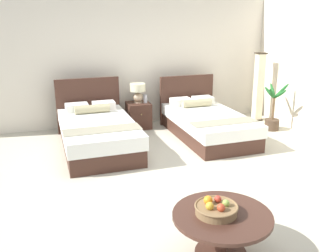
{
  "coord_description": "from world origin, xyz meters",
  "views": [
    {
      "loc": [
        -1.68,
        -4.61,
        2.23
      ],
      "look_at": [
        -0.08,
        0.42,
        0.62
      ],
      "focal_mm": 38.9,
      "sensor_mm": 36.0,
      "label": 1
    }
  ],
  "objects_px": {
    "vase": "(145,99)",
    "potted_palm": "(273,116)",
    "nightstand": "(139,115)",
    "fruit_bowl": "(216,208)",
    "floor_lamp_corner": "(259,87)",
    "table_lamp": "(138,91)",
    "bed_near_corner": "(206,123)",
    "coffee_table": "(222,224)",
    "bed_near_window": "(97,132)"
  },
  "relations": [
    {
      "from": "coffee_table",
      "to": "floor_lamp_corner",
      "type": "bearing_deg",
      "value": 55.37
    },
    {
      "from": "table_lamp",
      "to": "fruit_bowl",
      "type": "xyz_separation_m",
      "value": [
        -0.26,
        -4.32,
        -0.27
      ]
    },
    {
      "from": "nightstand",
      "to": "fruit_bowl",
      "type": "distance_m",
      "value": 4.31
    },
    {
      "from": "bed_near_corner",
      "to": "table_lamp",
      "type": "xyz_separation_m",
      "value": [
        -1.1,
        0.97,
        0.5
      ]
    },
    {
      "from": "table_lamp",
      "to": "potted_palm",
      "type": "height_order",
      "value": "potted_palm"
    },
    {
      "from": "vase",
      "to": "floor_lamp_corner",
      "type": "bearing_deg",
      "value": -4.65
    },
    {
      "from": "nightstand",
      "to": "table_lamp",
      "type": "distance_m",
      "value": 0.5
    },
    {
      "from": "bed_near_corner",
      "to": "coffee_table",
      "type": "height_order",
      "value": "bed_near_corner"
    },
    {
      "from": "nightstand",
      "to": "coffee_table",
      "type": "height_order",
      "value": "nightstand"
    },
    {
      "from": "floor_lamp_corner",
      "to": "potted_palm",
      "type": "relative_size",
      "value": 1.54
    },
    {
      "from": "coffee_table",
      "to": "table_lamp",
      "type": "bearing_deg",
      "value": 87.38
    },
    {
      "from": "table_lamp",
      "to": "floor_lamp_corner",
      "type": "bearing_deg",
      "value": -5.71
    },
    {
      "from": "bed_near_corner",
      "to": "table_lamp",
      "type": "distance_m",
      "value": 1.55
    },
    {
      "from": "bed_near_window",
      "to": "table_lamp",
      "type": "xyz_separation_m",
      "value": [
        0.96,
        0.97,
        0.48
      ]
    },
    {
      "from": "vase",
      "to": "bed_near_corner",
      "type": "bearing_deg",
      "value": -43.39
    },
    {
      "from": "vase",
      "to": "nightstand",
      "type": "bearing_deg",
      "value": 163.98
    },
    {
      "from": "coffee_table",
      "to": "potted_palm",
      "type": "bearing_deg",
      "value": 50.73
    },
    {
      "from": "fruit_bowl",
      "to": "bed_near_corner",
      "type": "bearing_deg",
      "value": 67.95
    },
    {
      "from": "bed_near_window",
      "to": "potted_palm",
      "type": "bearing_deg",
      "value": -0.22
    },
    {
      "from": "nightstand",
      "to": "potted_palm",
      "type": "xyz_separation_m",
      "value": [
        2.55,
        -0.97,
        0.03
      ]
    },
    {
      "from": "bed_near_window",
      "to": "floor_lamp_corner",
      "type": "bearing_deg",
      "value": 11.23
    },
    {
      "from": "bed_near_corner",
      "to": "nightstand",
      "type": "distance_m",
      "value": 1.45
    },
    {
      "from": "coffee_table",
      "to": "bed_near_corner",
      "type": "bearing_deg",
      "value": 68.93
    },
    {
      "from": "bed_near_corner",
      "to": "nightstand",
      "type": "xyz_separation_m",
      "value": [
        -1.1,
        0.95,
        -0.01
      ]
    },
    {
      "from": "bed_near_window",
      "to": "potted_palm",
      "type": "height_order",
      "value": "bed_near_window"
    },
    {
      "from": "bed_near_corner",
      "to": "nightstand",
      "type": "height_order",
      "value": "bed_near_corner"
    },
    {
      "from": "potted_palm",
      "to": "vase",
      "type": "bearing_deg",
      "value": 158.96
    },
    {
      "from": "vase",
      "to": "potted_palm",
      "type": "xyz_separation_m",
      "value": [
        2.41,
        -0.93,
        -0.32
      ]
    },
    {
      "from": "vase",
      "to": "fruit_bowl",
      "type": "distance_m",
      "value": 4.28
    },
    {
      "from": "coffee_table",
      "to": "floor_lamp_corner",
      "type": "xyz_separation_m",
      "value": [
        2.82,
        4.08,
        0.41
      ]
    },
    {
      "from": "potted_palm",
      "to": "table_lamp",
      "type": "bearing_deg",
      "value": 158.84
    },
    {
      "from": "bed_near_window",
      "to": "coffee_table",
      "type": "bearing_deg",
      "value": -77.27
    },
    {
      "from": "fruit_bowl",
      "to": "floor_lamp_corner",
      "type": "bearing_deg",
      "value": 54.68
    },
    {
      "from": "table_lamp",
      "to": "coffee_table",
      "type": "xyz_separation_m",
      "value": [
        -0.2,
        -4.34,
        -0.43
      ]
    },
    {
      "from": "table_lamp",
      "to": "coffee_table",
      "type": "bearing_deg",
      "value": -92.62
    },
    {
      "from": "bed_near_corner",
      "to": "floor_lamp_corner",
      "type": "height_order",
      "value": "floor_lamp_corner"
    },
    {
      "from": "nightstand",
      "to": "floor_lamp_corner",
      "type": "relative_size",
      "value": 0.35
    },
    {
      "from": "vase",
      "to": "coffee_table",
      "type": "relative_size",
      "value": 0.18
    },
    {
      "from": "bed_near_window",
      "to": "fruit_bowl",
      "type": "height_order",
      "value": "bed_near_window"
    },
    {
      "from": "bed_near_window",
      "to": "vase",
      "type": "relative_size",
      "value": 13.47
    },
    {
      "from": "vase",
      "to": "potted_palm",
      "type": "height_order",
      "value": "potted_palm"
    },
    {
      "from": "floor_lamp_corner",
      "to": "nightstand",
      "type": "bearing_deg",
      "value": 174.72
    },
    {
      "from": "table_lamp",
      "to": "floor_lamp_corner",
      "type": "xyz_separation_m",
      "value": [
        2.62,
        -0.26,
        -0.03
      ]
    },
    {
      "from": "bed_near_window",
      "to": "table_lamp",
      "type": "bearing_deg",
      "value": 45.36
    },
    {
      "from": "bed_near_corner",
      "to": "fruit_bowl",
      "type": "height_order",
      "value": "bed_near_corner"
    },
    {
      "from": "table_lamp",
      "to": "potted_palm",
      "type": "distance_m",
      "value": 2.77
    },
    {
      "from": "nightstand",
      "to": "fruit_bowl",
      "type": "relative_size",
      "value": 1.27
    },
    {
      "from": "table_lamp",
      "to": "bed_near_window",
      "type": "bearing_deg",
      "value": -134.64
    },
    {
      "from": "table_lamp",
      "to": "coffee_table",
      "type": "height_order",
      "value": "table_lamp"
    },
    {
      "from": "vase",
      "to": "potted_palm",
      "type": "relative_size",
      "value": 0.17
    }
  ]
}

